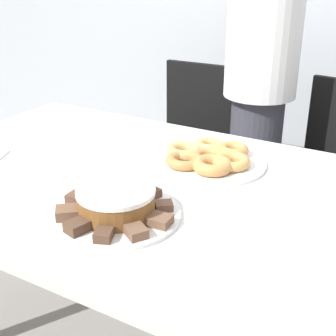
# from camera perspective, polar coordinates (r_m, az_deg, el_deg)

# --- Properties ---
(table) EXTENTS (1.79, 0.99, 0.75)m
(table) POSITION_cam_1_polar(r_m,az_deg,el_deg) (1.38, 0.32, -5.16)
(table) COLOR silver
(table) RESTS_ON ground_plane
(person_standing) EXTENTS (0.31, 0.31, 1.65)m
(person_standing) POSITION_cam_1_polar(r_m,az_deg,el_deg) (2.09, 11.20, 10.70)
(person_standing) COLOR #383842
(person_standing) RESTS_ON ground_plane
(office_chair_left) EXTENTS (0.45, 0.45, 0.88)m
(office_chair_left) POSITION_cam_1_polar(r_m,az_deg,el_deg) (2.39, 2.49, 1.01)
(office_chair_left) COLOR black
(office_chair_left) RESTS_ON ground_plane
(office_chair_right) EXTENTS (0.49, 0.49, 0.88)m
(office_chair_right) POSITION_cam_1_polar(r_m,az_deg,el_deg) (2.19, 19.41, -2.70)
(office_chair_right) COLOR black
(office_chair_right) RESTS_ON ground_plane
(plate_cake) EXTENTS (0.33, 0.33, 0.01)m
(plate_cake) POSITION_cam_1_polar(r_m,az_deg,el_deg) (1.20, -6.25, -5.70)
(plate_cake) COLOR white
(plate_cake) RESTS_ON table
(plate_donuts) EXTENTS (0.37, 0.37, 0.01)m
(plate_donuts) POSITION_cam_1_polar(r_m,az_deg,el_deg) (1.51, 4.97, 0.74)
(plate_donuts) COLOR white
(plate_donuts) RESTS_ON table
(frosted_cake) EXTENTS (0.20, 0.20, 0.07)m
(frosted_cake) POSITION_cam_1_polar(r_m,az_deg,el_deg) (1.19, -6.34, -4.04)
(frosted_cake) COLOR brown
(frosted_cake) RESTS_ON plate_cake
(lamington_0) EXTENTS (0.05, 0.06, 0.02)m
(lamington_0) POSITION_cam_1_polar(r_m,az_deg,el_deg) (1.10, -7.85, -8.07)
(lamington_0) COLOR #513828
(lamington_0) RESTS_ON plate_cake
(lamington_1) EXTENTS (0.07, 0.06, 0.02)m
(lamington_1) POSITION_cam_1_polar(r_m,az_deg,el_deg) (1.10, -3.90, -7.76)
(lamington_1) COLOR brown
(lamington_1) RESTS_ON plate_cake
(lamington_2) EXTENTS (0.06, 0.05, 0.02)m
(lamington_2) POSITION_cam_1_polar(r_m,az_deg,el_deg) (1.14, -1.09, -6.38)
(lamington_2) COLOR brown
(lamington_2) RESTS_ON plate_cake
(lamington_3) EXTENTS (0.06, 0.06, 0.02)m
(lamington_3) POSITION_cam_1_polar(r_m,az_deg,el_deg) (1.21, -0.51, -4.63)
(lamington_3) COLOR brown
(lamington_3) RESTS_ON plate_cake
(lamington_4) EXTENTS (0.05, 0.06, 0.02)m
(lamington_4) POSITION_cam_1_polar(r_m,az_deg,el_deg) (1.27, -2.06, -3.13)
(lamington_4) COLOR brown
(lamington_4) RESTS_ON plate_cake
(lamington_5) EXTENTS (0.07, 0.07, 0.03)m
(lamington_5) POSITION_cam_1_polar(r_m,az_deg,el_deg) (1.30, -4.99, -2.36)
(lamington_5) COLOR brown
(lamington_5) RESTS_ON plate_cake
(lamington_6) EXTENTS (0.06, 0.06, 0.02)m
(lamington_6) POSITION_cam_1_polar(r_m,az_deg,el_deg) (1.30, -8.29, -2.71)
(lamington_6) COLOR #513828
(lamington_6) RESTS_ON plate_cake
(lamington_7) EXTENTS (0.05, 0.05, 0.03)m
(lamington_7) POSITION_cam_1_polar(r_m,az_deg,el_deg) (1.26, -10.99, -3.69)
(lamington_7) COLOR brown
(lamington_7) RESTS_ON plate_cake
(lamington_8) EXTENTS (0.08, 0.08, 0.03)m
(lamington_8) POSITION_cam_1_polar(r_m,az_deg,el_deg) (1.20, -12.13, -5.34)
(lamington_8) COLOR brown
(lamington_8) RESTS_ON plate_cake
(lamington_9) EXTENTS (0.06, 0.06, 0.03)m
(lamington_9) POSITION_cam_1_polar(r_m,az_deg,el_deg) (1.13, -11.04, -7.03)
(lamington_9) COLOR #513828
(lamington_9) RESTS_ON plate_cake
(donut_0) EXTENTS (0.11, 0.11, 0.03)m
(donut_0) POSITION_cam_1_polar(r_m,az_deg,el_deg) (1.50, 5.00, 1.41)
(donut_0) COLOR #D18E4C
(donut_0) RESTS_ON plate_donuts
(donut_1) EXTENTS (0.10, 0.10, 0.03)m
(donut_1) POSITION_cam_1_polar(r_m,az_deg,el_deg) (1.58, 5.04, 2.77)
(donut_1) COLOR #E5AD66
(donut_1) RESTS_ON plate_donuts
(donut_2) EXTENTS (0.12, 0.12, 0.03)m
(donut_2) POSITION_cam_1_polar(r_m,az_deg,el_deg) (1.54, 1.92, 2.17)
(donut_2) COLOR #E5AD66
(donut_2) RESTS_ON plate_donuts
(donut_3) EXTENTS (0.12, 0.12, 0.03)m
(donut_3) POSITION_cam_1_polar(r_m,az_deg,el_deg) (1.46, 2.01, 0.94)
(donut_3) COLOR #C68447
(donut_3) RESTS_ON plate_donuts
(donut_4) EXTENTS (0.12, 0.12, 0.04)m
(donut_4) POSITION_cam_1_polar(r_m,az_deg,el_deg) (1.42, 5.42, 0.33)
(donut_4) COLOR #D18E4C
(donut_4) RESTS_ON plate_donuts
(donut_5) EXTENTS (0.12, 0.12, 0.03)m
(donut_5) POSITION_cam_1_polar(r_m,az_deg,el_deg) (1.46, 7.67, 0.79)
(donut_5) COLOR tan
(donut_5) RESTS_ON plate_donuts
(donut_6) EXTENTS (0.11, 0.11, 0.04)m
(donut_6) POSITION_cam_1_polar(r_m,az_deg,el_deg) (1.55, 7.87, 2.17)
(donut_6) COLOR #D18E4C
(donut_6) RESTS_ON plate_donuts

